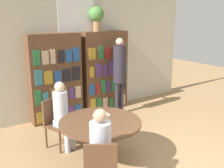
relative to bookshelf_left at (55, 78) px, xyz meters
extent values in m
cube|color=beige|center=(0.65, 0.20, 0.53)|extent=(6.40, 0.06, 3.00)
cube|color=white|center=(0.65, 0.16, 1.38)|extent=(0.90, 0.01, 1.10)
cube|color=brown|center=(0.00, 0.01, 0.00)|extent=(1.17, 0.32, 1.96)
cube|color=olive|center=(-0.45, -0.16, -0.79)|extent=(0.16, 0.02, 0.24)
cube|color=brown|center=(-0.27, -0.16, -0.76)|extent=(0.13, 0.02, 0.30)
cube|color=olive|center=(-0.10, -0.16, -0.78)|extent=(0.11, 0.02, 0.28)
cube|color=tan|center=(0.09, -0.16, -0.75)|extent=(0.14, 0.02, 0.33)
cube|color=#4C2D6B|center=(0.26, -0.16, -0.79)|extent=(0.15, 0.02, 0.25)
cube|color=navy|center=(0.44, -0.16, -0.79)|extent=(0.16, 0.02, 0.25)
cube|color=#236638|center=(-0.47, -0.16, -0.33)|extent=(0.13, 0.02, 0.32)
cube|color=#2D707A|center=(-0.31, -0.16, -0.36)|extent=(0.13, 0.02, 0.25)
cube|color=brown|center=(-0.15, -0.16, -0.33)|extent=(0.09, 0.02, 0.33)
cube|color=#236638|center=(0.00, -0.16, -0.33)|extent=(0.13, 0.02, 0.32)
cube|color=brown|center=(0.15, -0.16, -0.32)|extent=(0.09, 0.02, 0.33)
cube|color=#4C2D6B|center=(0.31, -0.16, -0.36)|extent=(0.12, 0.02, 0.27)
cube|color=tan|center=(0.46, -0.16, -0.35)|extent=(0.13, 0.02, 0.27)
cube|color=#2D707A|center=(-0.43, -0.16, 0.10)|extent=(0.16, 0.02, 0.32)
cube|color=olive|center=(-0.22, -0.16, 0.08)|extent=(0.19, 0.02, 0.28)
cube|color=navy|center=(-0.01, -0.16, 0.07)|extent=(0.16, 0.02, 0.26)
cube|color=black|center=(0.20, -0.16, 0.07)|extent=(0.19, 0.02, 0.27)
cube|color=black|center=(0.43, -0.16, 0.09)|extent=(0.18, 0.02, 0.30)
cube|color=#236638|center=(-0.44, -0.16, 0.52)|extent=(0.14, 0.02, 0.31)
cube|color=tan|center=(-0.26, -0.16, 0.50)|extent=(0.15, 0.02, 0.28)
cube|color=tan|center=(-0.10, -0.16, 0.51)|extent=(0.11, 0.02, 0.30)
cube|color=black|center=(0.09, -0.16, 0.50)|extent=(0.12, 0.02, 0.27)
cube|color=navy|center=(0.27, -0.16, 0.50)|extent=(0.16, 0.02, 0.27)
cube|color=navy|center=(0.45, -0.16, 0.51)|extent=(0.15, 0.02, 0.31)
cube|color=brown|center=(1.29, 0.01, 0.00)|extent=(1.17, 0.32, 1.96)
cube|color=olive|center=(0.85, -0.16, -0.75)|extent=(0.14, 0.02, 0.32)
cube|color=#236638|center=(1.02, -0.16, -0.77)|extent=(0.13, 0.02, 0.30)
cube|color=tan|center=(1.19, -0.16, -0.77)|extent=(0.13, 0.02, 0.28)
cube|color=#236638|center=(1.38, -0.16, -0.79)|extent=(0.10, 0.02, 0.24)
cube|color=black|center=(1.55, -0.16, -0.79)|extent=(0.12, 0.02, 0.25)
cube|color=tan|center=(1.74, -0.16, -0.78)|extent=(0.11, 0.02, 0.28)
cube|color=navy|center=(0.83, -0.16, -0.36)|extent=(0.13, 0.02, 0.25)
cube|color=maroon|center=(0.99, -0.16, -0.37)|extent=(0.10, 0.02, 0.25)
cube|color=#236638|center=(1.15, -0.16, -0.33)|extent=(0.12, 0.02, 0.32)
cube|color=#4C2D6B|center=(1.28, -0.16, -0.36)|extent=(0.10, 0.02, 0.26)
cube|color=#236638|center=(1.44, -0.16, -0.35)|extent=(0.12, 0.02, 0.29)
cube|color=olive|center=(1.60, -0.16, -0.32)|extent=(0.12, 0.02, 0.33)
cube|color=black|center=(1.75, -0.16, -0.34)|extent=(0.12, 0.02, 0.31)
cube|color=olive|center=(0.84, -0.16, 0.06)|extent=(0.10, 0.02, 0.25)
cube|color=#4C2D6B|center=(1.01, -0.16, 0.09)|extent=(0.14, 0.02, 0.31)
cube|color=#4C2D6B|center=(1.20, -0.16, 0.06)|extent=(0.11, 0.02, 0.26)
cube|color=#4C2D6B|center=(1.39, -0.16, 0.10)|extent=(0.16, 0.02, 0.33)
cube|color=#4C2D6B|center=(1.56, -0.16, 0.09)|extent=(0.12, 0.02, 0.30)
cube|color=#2D707A|center=(1.74, -0.16, 0.06)|extent=(0.16, 0.02, 0.25)
cube|color=olive|center=(0.85, -0.16, 0.49)|extent=(0.17, 0.02, 0.26)
cube|color=#236638|center=(1.09, -0.16, 0.51)|extent=(0.12, 0.02, 0.29)
cube|color=maroon|center=(1.29, -0.16, 0.48)|extent=(0.14, 0.02, 0.24)
cube|color=brown|center=(1.51, -0.16, 0.51)|extent=(0.13, 0.02, 0.30)
cube|color=tan|center=(1.72, -0.16, 0.50)|extent=(0.14, 0.02, 0.28)
cylinder|color=#997047|center=(1.08, 0.01, 1.11)|extent=(0.17, 0.17, 0.25)
sphere|color=#4C7F3D|center=(1.08, 0.01, 1.37)|extent=(0.35, 0.35, 0.35)
cylinder|color=brown|center=(-0.10, -2.09, -0.96)|extent=(0.44, 0.44, 0.03)
cylinder|color=brown|center=(-0.10, -2.09, -0.62)|extent=(0.12, 0.12, 0.64)
cylinder|color=brown|center=(-0.10, -2.09, -0.28)|extent=(1.31, 1.31, 0.04)
cube|color=brown|center=(-0.66, -3.03, -0.31)|extent=(0.36, 0.24, 0.45)
cube|color=brown|center=(-0.46, -1.25, -0.55)|extent=(0.53, 0.53, 0.04)
cube|color=brown|center=(-0.53, -1.09, -0.31)|extent=(0.38, 0.19, 0.45)
cylinder|color=brown|center=(-0.24, -1.34, -0.77)|extent=(0.04, 0.04, 0.40)
cylinder|color=brown|center=(-0.55, -1.47, -0.77)|extent=(0.04, 0.04, 0.40)
cylinder|color=brown|center=(-0.37, -1.03, -0.77)|extent=(0.04, 0.04, 0.40)
cylinder|color=brown|center=(-0.68, -1.16, -0.77)|extent=(0.04, 0.04, 0.40)
cube|color=#B2B7C6|center=(-0.40, -1.38, -0.47)|extent=(0.36, 0.39, 0.12)
cylinder|color=#B2B7C6|center=(-0.44, -1.31, -0.16)|extent=(0.26, 0.26, 0.50)
sphere|color=#DBB293|center=(-0.44, -1.31, 0.17)|extent=(0.18, 0.18, 0.18)
cylinder|color=#B2B7C6|center=(-0.30, -1.46, -0.75)|extent=(0.10, 0.10, 0.44)
cylinder|color=#B2B7C6|center=(-0.42, -1.51, -0.75)|extent=(0.10, 0.10, 0.44)
cube|color=#B2B7C6|center=(-0.50, -2.76, -0.47)|extent=(0.40, 0.41, 0.12)
cylinder|color=#B2B7C6|center=(-0.54, -2.82, -0.16)|extent=(0.27, 0.27, 0.50)
sphere|color=tan|center=(-0.54, -2.82, 0.17)|extent=(0.17, 0.17, 0.17)
cylinder|color=#28232D|center=(1.31, -0.50, -0.58)|extent=(0.10, 0.10, 0.79)
cylinder|color=#28232D|center=(1.44, -0.50, -0.58)|extent=(0.10, 0.10, 0.79)
cylinder|color=#28232D|center=(1.38, -0.50, 0.25)|extent=(0.29, 0.29, 0.86)
sphere|color=#DBB293|center=(1.38, -0.50, 0.77)|extent=(0.18, 0.18, 0.18)
cylinder|color=#28232D|center=(1.47, -0.24, 0.47)|extent=(0.07, 0.30, 0.07)
cube|color=silver|center=(0.02, -1.93, -0.25)|extent=(0.24, 0.18, 0.03)
camera|label=1|loc=(-2.06, -5.40, 1.37)|focal=42.00mm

